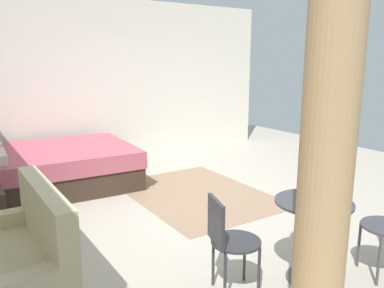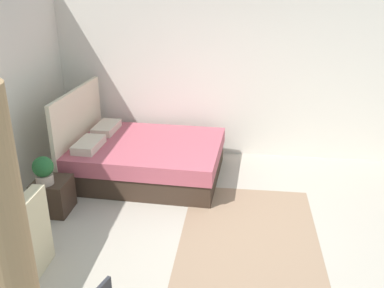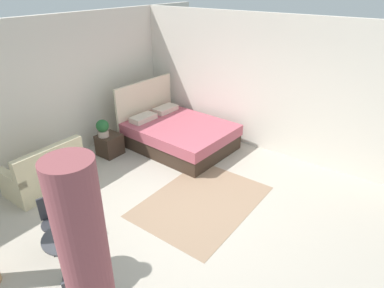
{
  "view_description": "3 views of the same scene",
  "coord_description": "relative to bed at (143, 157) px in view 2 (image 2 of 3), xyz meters",
  "views": [
    {
      "loc": [
        -3.87,
        2.65,
        1.82
      ],
      "look_at": [
        -0.03,
        0.18,
        0.82
      ],
      "focal_mm": 36.22,
      "sensor_mm": 36.0,
      "label": 1
    },
    {
      "loc": [
        -4.05,
        0.01,
        3.0
      ],
      "look_at": [
        0.69,
        0.59,
        1.03
      ],
      "focal_mm": 39.32,
      "sensor_mm": 36.0,
      "label": 2
    },
    {
      "loc": [
        -3.46,
        -2.79,
        3.48
      ],
      "look_at": [
        0.41,
        0.08,
        1.04
      ],
      "focal_mm": 30.82,
      "sensor_mm": 36.0,
      "label": 3
    }
  ],
  "objects": [
    {
      "name": "ground_plane",
      "position": [
        -1.78,
        -1.49,
        -0.33
      ],
      "size": [
        8.76,
        9.37,
        0.02
      ],
      "primitive_type": "cube",
      "color": "#B2A899"
    },
    {
      "name": "wall_right",
      "position": [
        1.1,
        -1.49,
        1.12
      ],
      "size": [
        0.12,
        6.37,
        2.88
      ],
      "primitive_type": "cube",
      "color": "silver",
      "rests_on": "ground"
    },
    {
      "name": "area_rug",
      "position": [
        -1.4,
        -1.65,
        -0.31
      ],
      "size": [
        2.25,
        1.66,
        0.01
      ],
      "primitive_type": "cube",
      "color": "#93755B",
      "rests_on": "ground"
    },
    {
      "name": "bed",
      "position": [
        0.0,
        0.0,
        0.0
      ],
      "size": [
        1.82,
        2.32,
        1.35
      ],
      "color": "#38281E",
      "rests_on": "ground"
    },
    {
      "name": "nightstand",
      "position": [
        -1.18,
        0.95,
        -0.09
      ],
      "size": [
        0.46,
        0.44,
        0.46
      ],
      "color": "#38281E",
      "rests_on": "ground"
    },
    {
      "name": "potted_plant",
      "position": [
        -1.28,
        0.98,
        0.34
      ],
      "size": [
        0.27,
        0.27,
        0.38
      ],
      "color": "tan",
      "rests_on": "nightstand"
    }
  ]
}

